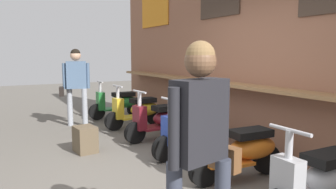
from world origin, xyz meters
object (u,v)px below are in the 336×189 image
object	(u,v)px
scooter_yellow	(138,110)
scooter_silver	(321,180)
shopper_browsing	(76,79)
scooter_blue	(195,132)
scooter_maroon	(162,119)
shopper_with_handbag	(201,133)
merchandise_crate	(85,139)
scooter_orange	(242,150)
scooter_green	(119,103)

from	to	relation	value
scooter_yellow	scooter_silver	xyz separation A→B (m)	(4.51, 0.00, 0.00)
scooter_yellow	shopper_browsing	size ratio (longest dim) A/B	0.81
scooter_blue	scooter_maroon	bearing A→B (deg)	-93.41
shopper_with_handbag	merchandise_crate	bearing A→B (deg)	-11.71
scooter_maroon	scooter_silver	xyz separation A→B (m)	(3.38, 0.00, 0.00)
scooter_blue	scooter_orange	bearing A→B (deg)	86.59
scooter_green	scooter_yellow	size ratio (longest dim) A/B	1.00
shopper_browsing	scooter_orange	bearing A→B (deg)	27.34
scooter_blue	shopper_with_handbag	distance (m)	2.80
scooter_yellow	scooter_blue	size ratio (longest dim) A/B	1.00
scooter_blue	shopper_with_handbag	world-z (taller)	shopper_with_handbag
scooter_orange	scooter_maroon	bearing A→B (deg)	-86.36
scooter_orange	merchandise_crate	world-z (taller)	scooter_orange
shopper_with_handbag	scooter_blue	bearing A→B (deg)	-45.12
scooter_yellow	scooter_orange	size ratio (longest dim) A/B	1.00
merchandise_crate	scooter_orange	bearing A→B (deg)	35.13
scooter_maroon	scooter_silver	world-z (taller)	same
scooter_blue	scooter_orange	xyz separation A→B (m)	(1.10, -0.00, 0.00)
scooter_orange	merchandise_crate	distance (m)	2.62
merchandise_crate	scooter_yellow	bearing A→B (deg)	129.29
scooter_yellow	scooter_maroon	xyz separation A→B (m)	(1.12, -0.00, 0.00)
scooter_yellow	shopper_browsing	world-z (taller)	shopper_browsing
merchandise_crate	scooter_silver	bearing A→B (deg)	24.65
scooter_green	scooter_orange	size ratio (longest dim) A/B	1.00
scooter_blue	shopper_browsing	size ratio (longest dim) A/B	0.81
scooter_yellow	scooter_maroon	distance (m)	1.12
scooter_blue	shopper_with_handbag	size ratio (longest dim) A/B	0.81
scooter_blue	merchandise_crate	distance (m)	1.83
scooter_maroon	scooter_blue	bearing A→B (deg)	85.64
scooter_yellow	merchandise_crate	distance (m)	1.95
scooter_maroon	merchandise_crate	world-z (taller)	scooter_maroon
scooter_yellow	merchandise_crate	size ratio (longest dim) A/B	3.24
scooter_maroon	scooter_silver	distance (m)	3.38
scooter_yellow	scooter_green	bearing A→B (deg)	-92.86
scooter_green	scooter_silver	size ratio (longest dim) A/B	1.00
shopper_with_handbag	merchandise_crate	xyz separation A→B (m)	(-3.31, -0.02, -0.84)
shopper_with_handbag	scooter_green	bearing A→B (deg)	-26.51
scooter_orange	shopper_browsing	world-z (taller)	shopper_browsing
scooter_green	merchandise_crate	size ratio (longest dim) A/B	3.24
scooter_maroon	scooter_orange	size ratio (longest dim) A/B	1.00
scooter_yellow	scooter_silver	bearing A→B (deg)	87.14
scooter_silver	shopper_browsing	size ratio (longest dim) A/B	0.81
scooter_maroon	scooter_orange	world-z (taller)	same
scooter_green	scooter_silver	distance (m)	5.72
scooter_blue	scooter_silver	bearing A→B (deg)	86.59
scooter_green	shopper_browsing	world-z (taller)	shopper_browsing
scooter_green	scooter_blue	xyz separation A→B (m)	(3.47, -0.00, 0.00)
scooter_blue	scooter_orange	size ratio (longest dim) A/B	1.00
scooter_blue	merchandise_crate	bearing A→B (deg)	-37.89
scooter_green	merchandise_crate	distance (m)	2.87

